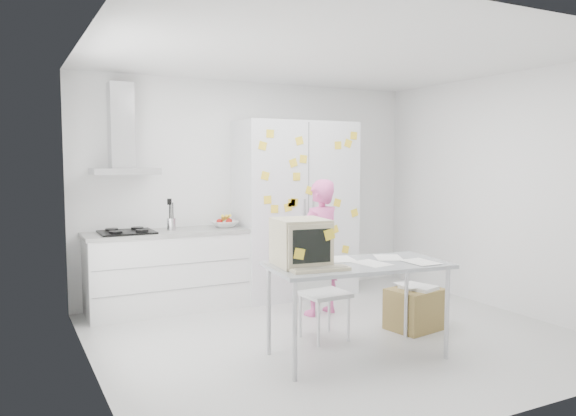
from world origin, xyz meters
name	(u,v)px	position (x,y,z in m)	size (l,w,h in m)	color
floor	(335,337)	(0.00, 0.00, -0.01)	(4.50, 4.00, 0.02)	silver
walls	(301,195)	(0.00, 0.72, 1.35)	(4.52, 4.01, 2.70)	white
ceiling	(337,56)	(0.00, 0.00, 2.70)	(4.50, 4.00, 0.02)	white
counter_run	(168,269)	(-1.20, 1.70, 0.47)	(1.84, 0.63, 1.28)	white
range_hood	(122,139)	(-1.65, 1.84, 1.96)	(0.70, 0.48, 1.01)	silver
tall_cabinet	(296,209)	(0.45, 1.67, 1.10)	(1.50, 0.68, 2.20)	silver
person	(320,247)	(0.26, 0.75, 0.76)	(0.55, 0.36, 1.51)	#E458A0
desk	(322,253)	(-0.45, -0.49, 0.93)	(1.62, 0.95, 1.23)	#989DA2
chair	(320,285)	(-0.14, 0.05, 0.52)	(0.43, 0.43, 0.92)	silver
cardboard_box	(415,308)	(0.85, -0.17, 0.22)	(0.58, 0.50, 0.46)	olive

